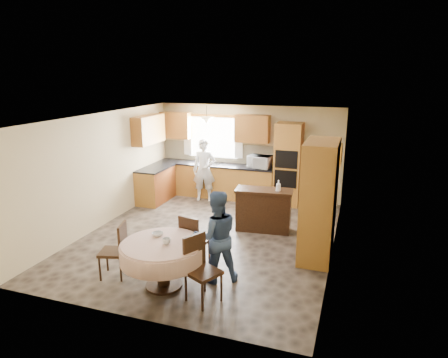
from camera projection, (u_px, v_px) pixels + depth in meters
floor at (209, 237)px, 8.37m from camera, size 5.00×6.00×0.01m
ceiling at (208, 117)px, 7.72m from camera, size 5.00×6.00×0.01m
wall_back at (248, 152)px, 10.78m from camera, size 5.00×0.02×2.50m
wall_front at (127, 235)px, 5.30m from camera, size 5.00×0.02×2.50m
wall_left at (103, 170)px, 8.82m from camera, size 0.02×6.00×2.50m
wall_right at (336, 191)px, 7.26m from camera, size 0.02×6.00×2.50m
window at (213, 137)px, 10.98m from camera, size 1.40×0.03×1.10m
curtain_left at (187, 134)px, 11.16m from camera, size 0.22×0.02×1.15m
curtain_right at (239, 137)px, 10.69m from camera, size 0.22×0.02×1.15m
base_cab_back at (215, 181)px, 10.98m from camera, size 3.30×0.60×0.88m
counter_back at (215, 165)px, 10.86m from camera, size 3.30×0.64×0.04m
base_cab_left at (156, 185)px, 10.59m from camera, size 0.60×1.20×0.88m
counter_left at (155, 168)px, 10.46m from camera, size 0.64×1.20×0.04m
backsplash at (218, 153)px, 11.06m from camera, size 3.30×0.02×0.55m
wall_cab_left at (176, 125)px, 11.10m from camera, size 0.85×0.33×0.72m
wall_cab_right at (252, 129)px, 10.41m from camera, size 0.90×0.33×0.72m
wall_cab_side at (148, 130)px, 10.24m from camera, size 0.33×1.20×0.72m
oven_tower at (288, 164)px, 10.19m from camera, size 0.66×0.62×2.12m
oven_upper at (286, 160)px, 9.85m from camera, size 0.56×0.01×0.45m
oven_lower at (285, 179)px, 9.98m from camera, size 0.56×0.01×0.45m
pendant at (207, 120)px, 10.41m from camera, size 0.36×0.36×0.18m
sideboard at (264, 211)px, 8.63m from camera, size 1.26×0.62×0.87m
space_heater at (317, 236)px, 7.79m from camera, size 0.45×0.38×0.51m
cupboard at (319, 201)px, 7.20m from camera, size 0.57×1.15×2.19m
dining_table at (163, 252)px, 6.29m from camera, size 1.34×1.34×0.76m
chair_left at (117, 248)px, 6.64m from camera, size 0.50×0.50×0.95m
chair_back at (192, 239)px, 6.96m from camera, size 0.49×0.49×0.97m
chair_right at (200, 265)px, 5.95m from camera, size 0.59×0.59×1.02m
framed_picture at (340, 155)px, 8.40m from camera, size 0.06×0.54×0.44m
microwave at (260, 162)px, 10.38m from camera, size 0.65×0.49×0.33m
person_sink at (204, 170)px, 10.57m from camera, size 0.68×0.53×1.65m
person_dining at (216, 236)px, 6.46m from camera, size 0.94×0.89×1.54m
bowl_sideboard at (248, 189)px, 8.62m from camera, size 0.21×0.21×0.05m
bottle_sideboard at (278, 187)px, 8.38m from camera, size 0.14×0.14×0.29m
cup_table at (167, 241)px, 6.18m from camera, size 0.14×0.14×0.10m
bowl_table at (158, 234)px, 6.50m from camera, size 0.24×0.24×0.06m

